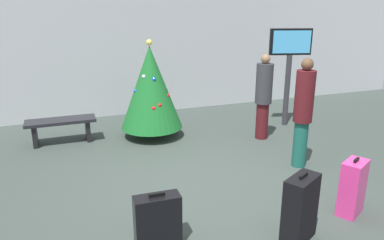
# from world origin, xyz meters

# --- Properties ---
(ground_plane) EXTENTS (16.00, 16.00, 0.00)m
(ground_plane) POSITION_xyz_m (0.00, 0.00, 0.00)
(ground_plane) COLOR #38423D
(back_wall) EXTENTS (16.00, 0.20, 3.34)m
(back_wall) POSITION_xyz_m (0.00, 4.43, 1.67)
(back_wall) COLOR #B7BCC1
(back_wall) RESTS_ON ground_plane
(holiday_tree) EXTENTS (1.24, 1.24, 1.97)m
(holiday_tree) POSITION_xyz_m (-0.19, 2.53, 1.03)
(holiday_tree) COLOR #4C3319
(holiday_tree) RESTS_ON ground_plane
(flight_info_kiosk) EXTENTS (0.90, 0.31, 2.13)m
(flight_info_kiosk) POSITION_xyz_m (2.83, 2.24, 1.50)
(flight_info_kiosk) COLOR #333338
(flight_info_kiosk) RESTS_ON ground_plane
(waiting_bench) EXTENTS (1.31, 0.44, 0.48)m
(waiting_bench) POSITION_xyz_m (-1.95, 2.77, 0.35)
(waiting_bench) COLOR black
(waiting_bench) RESTS_ON ground_plane
(traveller_0) EXTENTS (0.44, 0.44, 1.70)m
(traveller_0) POSITION_xyz_m (1.87, 1.65, 0.90)
(traveller_0) COLOR #4C1419
(traveller_0) RESTS_ON ground_plane
(traveller_1) EXTENTS (0.43, 0.43, 1.81)m
(traveller_1) POSITION_xyz_m (1.74, 0.24, 0.96)
(traveller_1) COLOR #19594C
(traveller_1) RESTS_ON ground_plane
(suitcase_1) EXTENTS (0.52, 0.42, 0.83)m
(suitcase_1) POSITION_xyz_m (0.49, -1.48, 0.39)
(suitcase_1) COLOR black
(suitcase_1) RESTS_ON ground_plane
(suitcase_2) EXTENTS (0.52, 0.23, 0.64)m
(suitcase_2) POSITION_xyz_m (-1.04, -1.01, 0.30)
(suitcase_2) COLOR black
(suitcase_2) RESTS_ON ground_plane
(suitcase_3) EXTENTS (0.44, 0.38, 0.76)m
(suitcase_3) POSITION_xyz_m (1.46, -1.24, 0.36)
(suitcase_3) COLOR #E5388C
(suitcase_3) RESTS_ON ground_plane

